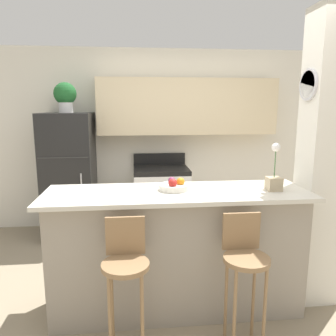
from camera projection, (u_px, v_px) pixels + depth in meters
The scene contains 11 objects.
ground_plane at pixel (177, 306), 2.91m from camera, with size 14.00×14.00×0.00m, color gray.
wall_back at pixel (170, 126), 4.72m from camera, with size 5.60×0.38×2.55m.
pillar_right at pixel (323, 162), 2.83m from camera, with size 0.38×0.32×2.55m.
counter_bar at pixel (177, 250), 2.81m from camera, with size 2.20×0.67×1.06m.
refrigerator at pixel (70, 176), 4.38m from camera, with size 0.64×0.72×1.67m.
stove_range at pixel (161, 199), 4.62m from camera, with size 0.76×0.64×1.07m.
bar_stool_left at pixel (126, 268), 2.26m from camera, with size 0.33×0.33×0.99m.
bar_stool_right at pixel (245, 262), 2.34m from camera, with size 0.33×0.33×0.99m.
potted_plant_on_fridge at pixel (65, 96), 4.19m from camera, with size 0.29×0.29×0.39m.
orchid_vase at pixel (274, 177), 2.72m from camera, with size 0.12×0.12×0.40m.
fruit_bowl at pixel (174, 186), 2.75m from camera, with size 0.25×0.25×0.11m.
Camera 1 is at (-0.35, -2.61, 1.76)m, focal length 35.00 mm.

